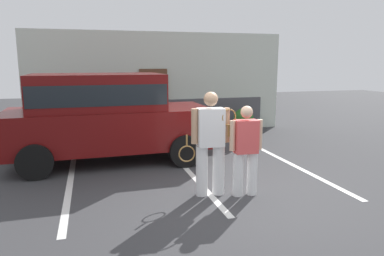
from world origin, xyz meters
name	(u,v)px	position (x,y,z in m)	size (l,w,h in m)	color
ground_plane	(231,200)	(0.00, 0.00, 0.00)	(40.00, 40.00, 0.00)	#38383A
parking_stripe_0	(70,185)	(-2.69, 1.50, 0.00)	(0.12, 4.40, 0.01)	silver
parking_stripe_1	(192,175)	(-0.27, 1.50, 0.00)	(0.12, 4.40, 0.01)	silver
parking_stripe_2	(295,166)	(2.15, 1.50, 0.00)	(0.12, 4.40, 0.01)	silver
house_frontage	(160,86)	(0.00, 6.31, 1.54)	(8.41, 0.40, 3.27)	silver
parked_suv	(105,113)	(-1.92, 3.06, 1.15)	(4.63, 2.23, 2.05)	#590C0C
tennis_player_man	(210,143)	(-0.27, 0.34, 0.94)	(0.92, 0.32, 1.82)	white
tennis_player_woman	(245,149)	(0.31, 0.15, 0.83)	(0.73, 0.27, 1.58)	white
potted_plant_by_porch	(243,120)	(2.51, 5.20, 0.47)	(0.64, 0.64, 0.85)	gray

